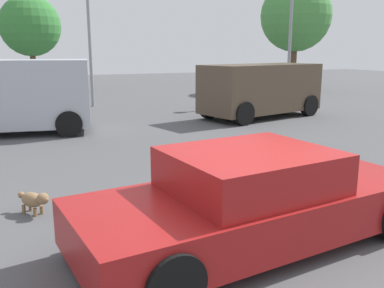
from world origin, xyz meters
TOP-DOWN VIEW (x-y plane):
  - ground_plane at (0.00, 0.00)m, footprint 80.00×80.00m
  - sedan_foreground at (-0.00, 0.04)m, footprint 4.85×2.33m
  - dog at (-2.54, 2.20)m, footprint 0.45×0.54m
  - van_white at (-2.84, 9.35)m, footprint 5.24×2.98m
  - suv_dark at (5.89, 8.93)m, footprint 4.98×2.98m
  - light_post_mid at (9.53, 12.18)m, footprint 0.44×0.44m
  - tree_back_left at (13.71, 17.29)m, footprint 4.25×4.25m
  - tree_back_center at (-1.08, 23.08)m, footprint 3.55×3.55m

SIDE VIEW (x-z plane):
  - ground_plane at x=0.00m, z-range 0.00..0.00m
  - dog at x=-2.54m, z-range 0.04..0.42m
  - sedan_foreground at x=0.00m, z-range -0.04..1.19m
  - suv_dark at x=5.89m, z-range 0.09..2.05m
  - van_white at x=-2.84m, z-range 0.09..2.27m
  - tree_back_center at x=-1.08m, z-range 1.04..6.69m
  - light_post_mid at x=9.53m, z-range 1.13..7.37m
  - tree_back_left at x=13.71m, z-range 1.17..7.79m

